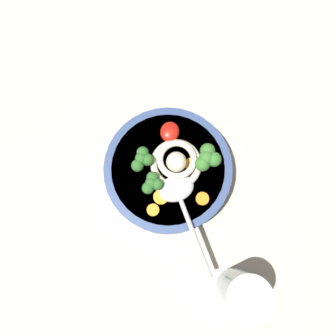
{
  "coord_description": "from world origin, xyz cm",
  "views": [
    {
      "loc": [
        -11.12,
        -1.14,
        64.39
      ],
      "look_at": [
        1.0,
        1.24,
        9.16
      ],
      "focal_mm": 35.78,
      "sensor_mm": 36.0,
      "label": 1
    }
  ],
  "objects_px": {
    "soup_bowl": "(168,171)",
    "drinking_glass": "(242,293)",
    "noodle_pile": "(178,163)",
    "soup_spoon": "(179,196)"
  },
  "relations": [
    {
      "from": "noodle_pile",
      "to": "drinking_glass",
      "type": "distance_m",
      "value": 0.23
    },
    {
      "from": "noodle_pile",
      "to": "soup_bowl",
      "type": "bearing_deg",
      "value": 123.14
    },
    {
      "from": "soup_bowl",
      "to": "drinking_glass",
      "type": "height_order",
      "value": "drinking_glass"
    },
    {
      "from": "noodle_pile",
      "to": "drinking_glass",
      "type": "height_order",
      "value": "drinking_glass"
    },
    {
      "from": "soup_bowl",
      "to": "soup_spoon",
      "type": "bearing_deg",
      "value": -148.46
    },
    {
      "from": "soup_bowl",
      "to": "drinking_glass",
      "type": "xyz_separation_m",
      "value": [
        -0.17,
        -0.15,
        0.03
      ]
    },
    {
      "from": "drinking_glass",
      "to": "soup_bowl",
      "type": "bearing_deg",
      "value": 40.82
    },
    {
      "from": "soup_spoon",
      "to": "drinking_glass",
      "type": "height_order",
      "value": "drinking_glass"
    },
    {
      "from": "noodle_pile",
      "to": "soup_spoon",
      "type": "relative_size",
      "value": 0.58
    },
    {
      "from": "soup_bowl",
      "to": "noodle_pile",
      "type": "bearing_deg",
      "value": -56.86
    }
  ]
}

